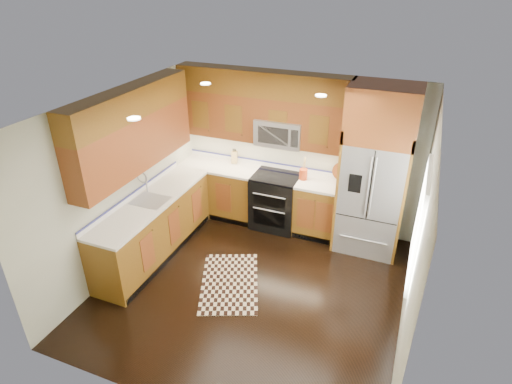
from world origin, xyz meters
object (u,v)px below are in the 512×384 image
at_px(knife_block, 234,157).
at_px(rug, 230,282).
at_px(utensil_crock, 303,172).
at_px(refrigerator, 375,172).
at_px(range, 276,201).

bearing_deg(knife_block, rug, -68.14).
bearing_deg(knife_block, utensil_crock, -8.30).
relative_size(refrigerator, knife_block, 10.04).
bearing_deg(utensil_crock, knife_block, 171.70).
relative_size(range, rug, 0.72).
height_order(range, utensil_crock, utensil_crock).
bearing_deg(rug, refrigerator, 23.14).
bearing_deg(utensil_crock, rug, -106.62).
bearing_deg(refrigerator, range, 178.60).
bearing_deg(utensil_crock, refrigerator, -4.96).
height_order(refrigerator, utensil_crock, refrigerator).
bearing_deg(range, knife_block, 163.96).
relative_size(refrigerator, rug, 1.98).
xyz_separation_m(range, refrigerator, (1.55, -0.04, 0.83)).
bearing_deg(utensil_crock, range, -172.45).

